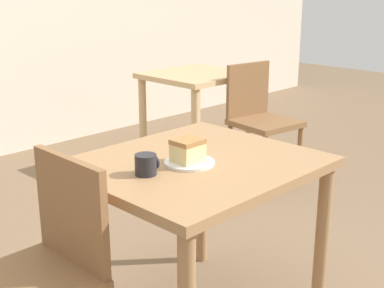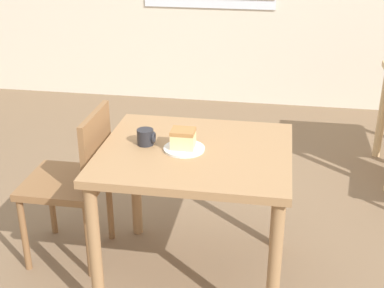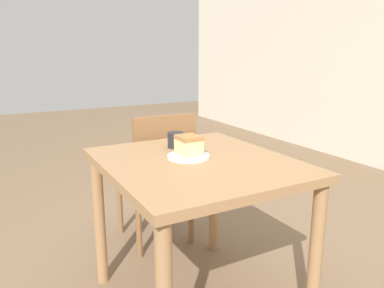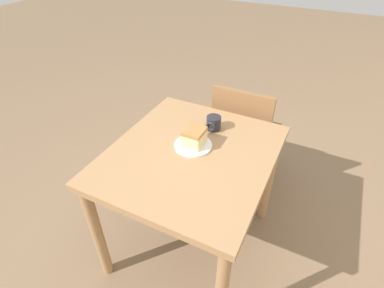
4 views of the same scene
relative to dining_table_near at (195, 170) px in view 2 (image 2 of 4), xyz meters
The scene contains 5 objects.
dining_table_near is the anchor object (origin of this frame).
chair_near_window 0.69m from the dining_table_near, behind, with size 0.42×0.42×0.88m.
plate 0.13m from the dining_table_near, 165.44° to the right, with size 0.20×0.20×0.01m.
cake_slice 0.18m from the dining_table_near, behind, with size 0.11×0.10×0.09m.
coffee_mug 0.30m from the dining_table_near, behind, with size 0.09×0.08×0.08m.
Camera 2 is at (0.34, -2.18, 1.85)m, focal length 50.00 mm.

